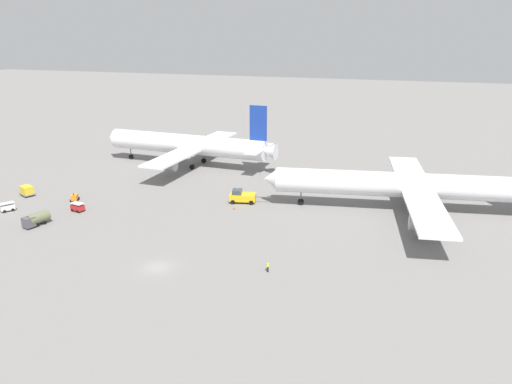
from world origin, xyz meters
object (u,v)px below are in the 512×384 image
gse_baggage_cart_trailing (7,207)px  gse_gpu_cart_small (75,197)px  airliner_at_gate_left (188,145)px  airliner_being_pushed (407,186)px  ground_crew_ramp_agent_by_cones (268,266)px  gse_container_dolly_flat (27,190)px  traffic_cone_nose_left (234,208)px  pushback_tug (242,196)px  gse_fuel_bowser_stubby (36,219)px  gse_baggage_cart_near_cluster (78,207)px

gse_baggage_cart_trailing → gse_gpu_cart_small: (8.94, 9.19, -0.07)m
airliner_at_gate_left → gse_gpu_cart_small: airliner_at_gate_left is taller
airliner_being_pushed → ground_crew_ramp_agent_by_cones: airliner_being_pushed is taller
ground_crew_ramp_agent_by_cones → gse_baggage_cart_trailing: bearing=169.9°
gse_container_dolly_flat → traffic_cone_nose_left: bearing=6.5°
airliner_at_gate_left → ground_crew_ramp_agent_by_cones: size_ratio=28.17×
pushback_tug → gse_fuel_bowser_stubby: bearing=-143.6°
gse_container_dolly_flat → gse_baggage_cart_near_cluster: bearing=-17.3°
airliner_being_pushed → gse_container_dolly_flat: 80.01m
airliner_at_gate_left → gse_gpu_cart_small: size_ratio=19.16×
pushback_tug → traffic_cone_nose_left: 4.59m
airliner_at_gate_left → gse_baggage_cart_near_cluster: size_ratio=16.25×
airliner_at_gate_left → traffic_cone_nose_left: size_ratio=82.07×
gse_fuel_bowser_stubby → gse_gpu_cart_small: (-1.87, 13.97, -0.54)m
airliner_being_pushed → gse_baggage_cart_trailing: airliner_being_pushed is taller
airliner_at_gate_left → traffic_cone_nose_left: (22.63, -28.46, -5.23)m
gse_gpu_cart_small → pushback_tug: bearing=15.9°
airliner_at_gate_left → gse_fuel_bowser_stubby: size_ratio=9.41×
gse_fuel_bowser_stubby → pushback_tug: bearing=36.4°
gse_container_dolly_flat → traffic_cone_nose_left: gse_container_dolly_flat is taller
airliner_being_pushed → gse_fuel_bowser_stubby: bearing=-156.2°
pushback_tug → ground_crew_ramp_agent_by_cones: 31.97m
gse_container_dolly_flat → gse_baggage_cart_near_cluster: size_ratio=1.27×
gse_gpu_cart_small → gse_baggage_cart_trailing: bearing=-134.2°
gse_baggage_cart_trailing → traffic_cone_nose_left: bearing=18.6°
pushback_tug → gse_fuel_bowser_stubby: pushback_tug is taller
gse_fuel_bowser_stubby → ground_crew_ramp_agent_by_cones: (45.78, -5.26, -0.42)m
gse_baggage_cart_near_cluster → airliner_at_gate_left: bearing=80.4°
gse_baggage_cart_near_cluster → ground_crew_ramp_agent_by_cones: size_ratio=1.73×
airliner_at_gate_left → gse_fuel_bowser_stubby: airliner_at_gate_left is taller
gse_fuel_bowser_stubby → gse_container_dolly_flat: (-13.88, 13.94, -0.16)m
ground_crew_ramp_agent_by_cones → traffic_cone_nose_left: bearing=119.9°
gse_container_dolly_flat → gse_gpu_cart_small: gse_container_dolly_flat is taller
airliner_at_gate_left → ground_crew_ramp_agent_by_cones: (36.64, -52.84, -4.59)m
airliner_being_pushed → gse_gpu_cart_small: 68.27m
gse_baggage_cart_trailing → ground_crew_ramp_agent_by_cones: 57.48m
airliner_being_pushed → gse_baggage_cart_trailing: 79.27m
airliner_at_gate_left → gse_baggage_cart_trailing: size_ratio=15.67×
airliner_being_pushed → gse_baggage_cart_near_cluster: size_ratio=18.47×
gse_fuel_bowser_stubby → gse_container_dolly_flat: bearing=134.9°
gse_baggage_cart_near_cluster → traffic_cone_nose_left: size_ratio=5.05×
airliner_at_gate_left → gse_fuel_bowser_stubby: (-9.14, -47.58, -4.17)m
traffic_cone_nose_left → pushback_tug: bearing=86.9°
airliner_being_pushed → gse_baggage_cart_near_cluster: bearing=-162.4°
gse_gpu_cart_small → ground_crew_ramp_agent_by_cones: (47.65, -19.23, 0.12)m
gse_baggage_cart_near_cluster → traffic_cone_nose_left: gse_baggage_cart_near_cluster is taller
pushback_tug → gse_baggage_cart_trailing: bearing=-156.3°
gse_fuel_bowser_stubby → ground_crew_ramp_agent_by_cones: bearing=-6.6°
airliner_being_pushed → pushback_tug: (-32.68, -4.95, -3.87)m
gse_baggage_cart_near_cluster → airliner_being_pushed: bearing=17.6°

